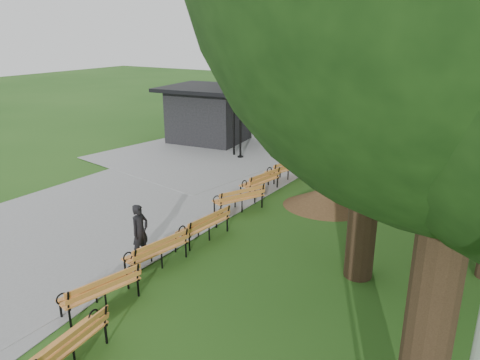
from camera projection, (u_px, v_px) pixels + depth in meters
The scene contains 15 objects.
ground at pixel (133, 279), 11.29m from camera, with size 100.00×100.00×0.00m, color #225016.
path at pixel (109, 208), 15.68m from camera, with size 12.00×38.00×0.06m, color gray.
person at pixel (140, 232), 12.13m from camera, with size 0.56×0.37×1.53m, color black.
kiosk at pixel (209, 114), 24.62m from camera, with size 4.83×4.20×3.02m, color black, non-canonical shape.
lamp_post at pixel (240, 110), 21.13m from camera, with size 0.32×0.32×3.19m.
dirt_mound at pixel (324, 198), 15.75m from camera, with size 2.40×2.40×0.69m, color #47301C.
bench_1 at pixel (64, 346), 8.25m from camera, with size 1.90×0.64×0.88m, color orange, non-canonical shape.
bench_2 at pixel (100, 289), 10.05m from camera, with size 1.90×0.64×0.88m, color orange, non-canonical shape.
bench_3 at pixel (156, 250), 11.82m from camera, with size 1.90×0.64×0.88m, color orange, non-canonical shape.
bench_4 at pixel (203, 225), 13.35m from camera, with size 1.90×0.64×0.88m, color orange, non-canonical shape.
bench_5 at pixel (238, 198), 15.44m from camera, with size 1.90×0.64×0.88m, color orange, non-canonical shape.
bench_6 at pixel (260, 181), 17.14m from camera, with size 1.90×0.64×0.88m, color orange, non-canonical shape.
bench_7 at pixel (284, 169), 18.63m from camera, with size 1.90×0.64×0.88m, color orange, non-canonical shape.
bench_8 at pixel (302, 157), 20.40m from camera, with size 1.90×0.64×0.88m, color orange, non-canonical shape.
bench_9 at pixel (314, 148), 22.00m from camera, with size 1.90×0.64×0.88m, color orange, non-canonical shape.
Camera 1 is at (7.41, -7.13, 5.90)m, focal length 34.17 mm.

